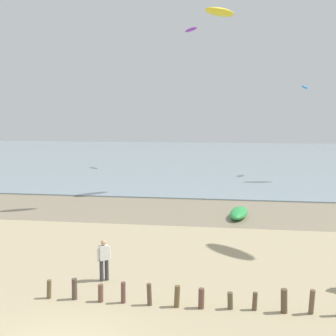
{
  "coord_description": "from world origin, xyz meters",
  "views": [
    {
      "loc": [
        4.64,
        -9.57,
        6.64
      ],
      "look_at": [
        1.94,
        9.92,
        4.11
      ],
      "focal_mm": 42.64,
      "sensor_mm": 36.0,
      "label": 1
    }
  ],
  "objects_px": {
    "person_mid_beach": "(104,259)",
    "grounded_kite": "(239,213)",
    "kite_aloft_1": "(305,87)",
    "kite_aloft_2": "(191,30)",
    "kite_aloft_3": "(220,12)"
  },
  "relations": [
    {
      "from": "person_mid_beach",
      "to": "grounded_kite",
      "type": "xyz_separation_m",
      "value": [
        5.83,
        11.18,
        -0.61
      ]
    },
    {
      "from": "kite_aloft_1",
      "to": "kite_aloft_2",
      "type": "xyz_separation_m",
      "value": [
        -13.03,
        5.77,
        7.68
      ]
    },
    {
      "from": "person_mid_beach",
      "to": "kite_aloft_2",
      "type": "relative_size",
      "value": 0.65
    },
    {
      "from": "grounded_kite",
      "to": "kite_aloft_1",
      "type": "bearing_deg",
      "value": 169.33
    },
    {
      "from": "kite_aloft_3",
      "to": "grounded_kite",
      "type": "bearing_deg",
      "value": -122.63
    },
    {
      "from": "kite_aloft_3",
      "to": "person_mid_beach",
      "type": "bearing_deg",
      "value": -145.04
    },
    {
      "from": "grounded_kite",
      "to": "kite_aloft_2",
      "type": "bearing_deg",
      "value": -157.8
    },
    {
      "from": "person_mid_beach",
      "to": "kite_aloft_3",
      "type": "height_order",
      "value": "kite_aloft_3"
    },
    {
      "from": "kite_aloft_1",
      "to": "person_mid_beach",
      "type": "bearing_deg",
      "value": 173.68
    },
    {
      "from": "person_mid_beach",
      "to": "kite_aloft_1",
      "type": "bearing_deg",
      "value": 66.54
    },
    {
      "from": "person_mid_beach",
      "to": "kite_aloft_2",
      "type": "xyz_separation_m",
      "value": [
        0.46,
        36.86,
        16.62
      ]
    },
    {
      "from": "kite_aloft_3",
      "to": "kite_aloft_1",
      "type": "bearing_deg",
      "value": 7.83
    },
    {
      "from": "grounded_kite",
      "to": "kite_aloft_1",
      "type": "relative_size",
      "value": 1.63
    },
    {
      "from": "kite_aloft_1",
      "to": "kite_aloft_2",
      "type": "height_order",
      "value": "kite_aloft_2"
    },
    {
      "from": "grounded_kite",
      "to": "kite_aloft_3",
      "type": "xyz_separation_m",
      "value": [
        -1.56,
        8.62,
        15.0
      ]
    }
  ]
}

